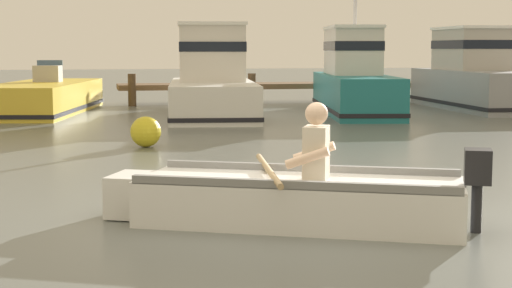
# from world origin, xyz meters

# --- Properties ---
(ground_plane) EXTENTS (120.00, 120.00, 0.00)m
(ground_plane) POSITION_xyz_m (0.00, 0.00, 0.00)
(ground_plane) COLOR slate
(wooden_dock) EXTENTS (15.31, 1.64, 1.17)m
(wooden_dock) POSITION_xyz_m (6.64, 17.09, 0.54)
(wooden_dock) COLOR brown
(wooden_dock) RESTS_ON ground
(rowboat_with_person) EXTENTS (3.55, 2.43, 1.19)m
(rowboat_with_person) POSITION_xyz_m (-0.03, -0.08, 0.25)
(rowboat_with_person) COLOR white
(rowboat_with_person) RESTS_ON ground
(moored_boat_yellow) EXTENTS (3.22, 6.41, 1.39)m
(moored_boat_yellow) POSITION_xyz_m (-3.08, 14.41, 0.38)
(moored_boat_yellow) COLOR gold
(moored_boat_yellow) RESTS_ON ground
(moored_boat_white) EXTENTS (2.81, 5.89, 2.35)m
(moored_boat_white) POSITION_xyz_m (1.15, 12.52, 0.86)
(moored_boat_white) COLOR white
(moored_boat_white) RESTS_ON ground
(moored_boat_teal) EXTENTS (2.68, 6.21, 4.50)m
(moored_boat_teal) POSITION_xyz_m (4.98, 12.69, 0.86)
(moored_boat_teal) COLOR #1E727A
(moored_boat_teal) RESTS_ON ground
(moored_boat_grey) EXTENTS (2.35, 5.80, 2.32)m
(moored_boat_grey) POSITION_xyz_m (8.85, 13.36, 0.87)
(moored_boat_grey) COLOR gray
(moored_boat_grey) RESTS_ON ground
(mooring_buoy) EXTENTS (0.53, 0.53, 0.53)m
(mooring_buoy) POSITION_xyz_m (-0.99, 6.35, 0.27)
(mooring_buoy) COLOR yellow
(mooring_buoy) RESTS_ON ground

